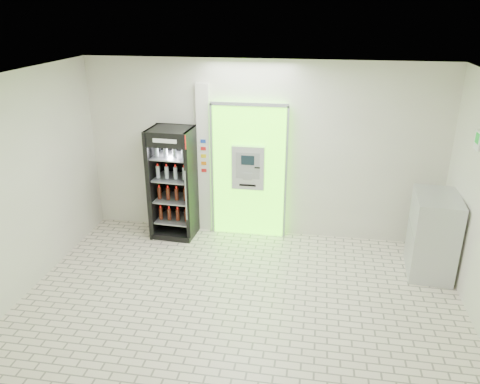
# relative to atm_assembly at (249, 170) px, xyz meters

# --- Properties ---
(ground) EXTENTS (6.00, 6.00, 0.00)m
(ground) POSITION_rel_atm_assembly_xyz_m (0.20, -2.41, -1.17)
(ground) COLOR beige
(ground) RESTS_ON ground
(room_shell) EXTENTS (6.00, 6.00, 6.00)m
(room_shell) POSITION_rel_atm_assembly_xyz_m (0.20, -2.41, 0.67)
(room_shell) COLOR silver
(room_shell) RESTS_ON ground
(atm_assembly) EXTENTS (1.30, 0.24, 2.33)m
(atm_assembly) POSITION_rel_atm_assembly_xyz_m (0.00, 0.00, 0.00)
(atm_assembly) COLOR #5BF918
(atm_assembly) RESTS_ON ground
(pillar) EXTENTS (0.22, 0.11, 2.60)m
(pillar) POSITION_rel_atm_assembly_xyz_m (-0.78, 0.04, 0.13)
(pillar) COLOR silver
(pillar) RESTS_ON ground
(beverage_cooler) EXTENTS (0.75, 0.70, 1.91)m
(beverage_cooler) POSITION_rel_atm_assembly_xyz_m (-1.26, -0.23, -0.26)
(beverage_cooler) COLOR black
(beverage_cooler) RESTS_ON ground
(steel_cabinet) EXTENTS (0.69, 0.97, 1.23)m
(steel_cabinet) POSITION_rel_atm_assembly_xyz_m (2.88, -0.83, -0.56)
(steel_cabinet) COLOR #B8BBC1
(steel_cabinet) RESTS_ON ground
(exit_sign) EXTENTS (0.02, 0.22, 0.26)m
(exit_sign) POSITION_rel_atm_assembly_xyz_m (3.19, -1.01, 0.95)
(exit_sign) COLOR white
(exit_sign) RESTS_ON room_shell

